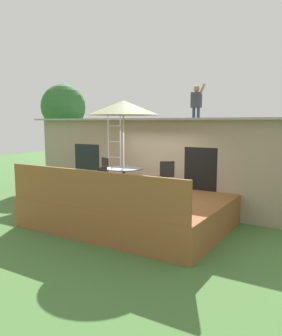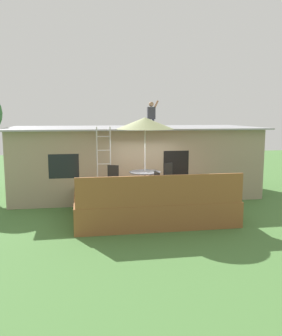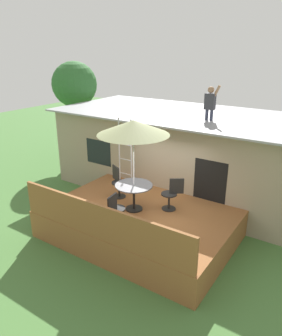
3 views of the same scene
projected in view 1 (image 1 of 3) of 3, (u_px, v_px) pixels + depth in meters
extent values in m
plane|color=#477538|center=(132.00, 224.00, 9.33)|extent=(40.00, 40.00, 0.00)
cube|color=gray|center=(186.00, 160.00, 12.19)|extent=(10.00, 4.00, 2.84)
cube|color=#99999E|center=(187.00, 119.00, 11.99)|extent=(10.50, 4.50, 0.06)
cube|color=black|center=(87.00, 157.00, 11.98)|extent=(1.10, 0.03, 0.90)
cube|color=black|center=(200.00, 182.00, 9.86)|extent=(1.00, 0.03, 2.00)
cube|color=brown|center=(132.00, 209.00, 9.28)|extent=(5.07, 3.64, 0.80)
cube|color=brown|center=(89.00, 190.00, 7.66)|extent=(4.97, 0.08, 0.90)
cylinder|color=black|center=(124.00, 194.00, 9.24)|extent=(0.48, 0.48, 0.03)
cylinder|color=black|center=(124.00, 182.00, 9.19)|extent=(0.07, 0.07, 0.71)
cylinder|color=#4C4C51|center=(124.00, 169.00, 9.15)|extent=(1.04, 1.04, 0.03)
cylinder|color=silver|center=(124.00, 151.00, 9.08)|extent=(0.04, 0.04, 2.40)
cone|color=#8C9360|center=(123.00, 108.00, 8.93)|extent=(1.90, 1.90, 0.38)
cylinder|color=silver|center=(108.00, 149.00, 11.02)|extent=(0.04, 0.04, 2.20)
cylinder|color=silver|center=(121.00, 150.00, 10.77)|extent=(0.04, 0.04, 2.20)
cylinder|color=silver|center=(115.00, 172.00, 10.99)|extent=(0.48, 0.03, 0.03)
cylinder|color=silver|center=(114.00, 157.00, 10.93)|extent=(0.48, 0.03, 0.03)
cylinder|color=silver|center=(114.00, 142.00, 10.86)|extent=(0.48, 0.03, 0.03)
cylinder|color=silver|center=(114.00, 126.00, 10.79)|extent=(0.48, 0.03, 0.03)
cylinder|color=#33384C|center=(194.00, 113.00, 11.13)|extent=(0.10, 0.10, 0.34)
cylinder|color=#33384C|center=(198.00, 113.00, 11.05)|extent=(0.10, 0.10, 0.34)
cube|color=#333338|center=(196.00, 100.00, 11.04)|extent=(0.32, 0.20, 0.50)
sphere|color=#997051|center=(197.00, 89.00, 10.99)|extent=(0.20, 0.20, 0.20)
cylinder|color=#997051|center=(202.00, 90.00, 10.90)|extent=(0.26, 0.08, 0.44)
cylinder|color=black|center=(108.00, 189.00, 10.03)|extent=(0.40, 0.40, 0.02)
cylinder|color=black|center=(108.00, 182.00, 10.00)|extent=(0.06, 0.06, 0.44)
cylinder|color=black|center=(108.00, 174.00, 9.97)|extent=(0.44, 0.44, 0.04)
cube|color=black|center=(105.00, 165.00, 10.10)|extent=(0.38, 0.21, 0.44)
cylinder|color=black|center=(160.00, 194.00, 9.30)|extent=(0.40, 0.40, 0.02)
cylinder|color=black|center=(160.00, 186.00, 9.27)|extent=(0.06, 0.06, 0.44)
cylinder|color=black|center=(160.00, 178.00, 9.24)|extent=(0.44, 0.44, 0.04)
cube|color=black|center=(167.00, 169.00, 9.22)|extent=(0.35, 0.26, 0.44)
cylinder|color=black|center=(107.00, 202.00, 8.37)|extent=(0.40, 0.40, 0.02)
cylinder|color=black|center=(107.00, 193.00, 8.34)|extent=(0.06, 0.06, 0.44)
cylinder|color=black|center=(107.00, 184.00, 8.31)|extent=(0.44, 0.44, 0.04)
cube|color=black|center=(102.00, 176.00, 8.10)|extent=(0.10, 0.40, 0.44)
cylinder|color=brown|center=(65.00, 148.00, 16.06)|extent=(0.28, 0.28, 3.07)
sphere|color=#2D662D|center=(63.00, 107.00, 15.80)|extent=(2.06, 2.06, 2.06)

